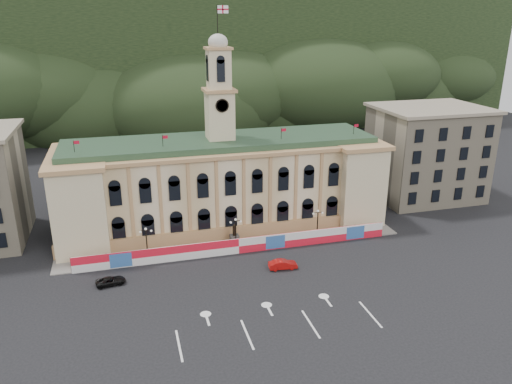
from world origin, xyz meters
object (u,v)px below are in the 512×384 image
object	(u,v)px
statue	(235,239)
lamp_center	(236,230)
red_sedan	(283,264)
black_suv	(111,281)

from	to	relation	value
statue	lamp_center	distance (m)	2.14
statue	lamp_center	world-z (taller)	lamp_center
statue	red_sedan	world-z (taller)	statue
red_sedan	black_suv	xyz separation A→B (m)	(-24.62, 1.89, -0.14)
lamp_center	red_sedan	size ratio (longest dim) A/B	1.18
lamp_center	black_suv	world-z (taller)	lamp_center
statue	red_sedan	xyz separation A→B (m)	(5.11, -9.69, -0.48)
lamp_center	black_suv	xyz separation A→B (m)	(-19.51, -6.80, -2.51)
lamp_center	black_suv	bearing A→B (deg)	-160.79
statue	red_sedan	distance (m)	10.96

